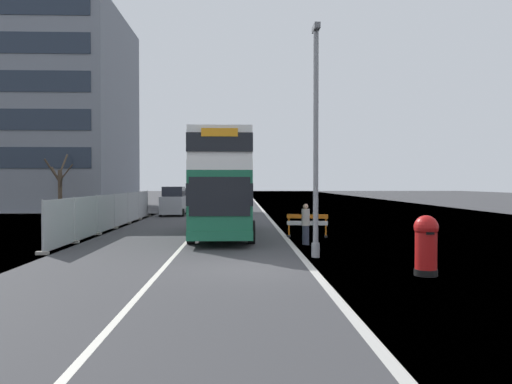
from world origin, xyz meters
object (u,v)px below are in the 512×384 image
at_px(lamppost_foreground, 316,148).
at_px(car_receding_mid, 188,199).
at_px(red_pillar_postbox, 426,243).
at_px(double_decker_bus, 223,183).
at_px(car_receding_far, 203,196).
at_px(car_oncoming_near, 174,202).
at_px(pedestrian_at_kerb, 306,224).
at_px(roadworks_barrier, 307,223).

bearing_deg(lamppost_foreground, car_receding_mid, 103.72).
bearing_deg(red_pillar_postbox, double_decker_bus, 119.89).
distance_m(lamppost_foreground, car_receding_far, 42.27).
distance_m(lamppost_foreground, car_receding_mid, 32.72).
relative_size(double_decker_bus, car_receding_far, 2.65).
xyz_separation_m(car_oncoming_near, car_receding_mid, (0.11, 9.37, -0.10)).
bearing_deg(car_receding_mid, car_oncoming_near, -90.66).
distance_m(car_receding_mid, car_receding_far, 9.95).
height_order(double_decker_bus, pedestrian_at_kerb, double_decker_bus).
bearing_deg(lamppost_foreground, roadworks_barrier, 84.69).
height_order(car_receding_mid, car_receding_far, car_receding_far).
bearing_deg(double_decker_bus, car_receding_mid, 99.89).
distance_m(roadworks_barrier, car_oncoming_near, 17.99).
relative_size(lamppost_foreground, red_pillar_postbox, 4.77).
bearing_deg(car_receding_far, red_pillar_postbox, -78.01).
bearing_deg(double_decker_bus, car_oncoming_near, 106.07).
height_order(double_decker_bus, roadworks_barrier, double_decker_bus).
bearing_deg(double_decker_bus, roadworks_barrier, -7.87).
bearing_deg(red_pillar_postbox, car_oncoming_near, 112.00).
distance_m(roadworks_barrier, car_receding_far, 35.99).
height_order(car_receding_far, pedestrian_at_kerb, car_receding_far).
xyz_separation_m(double_decker_bus, roadworks_barrier, (4.02, -0.56, -1.87)).
distance_m(double_decker_bus, lamppost_foreground, 7.86).
xyz_separation_m(roadworks_barrier, car_receding_mid, (-8.33, 25.26, 0.28)).
height_order(car_oncoming_near, pedestrian_at_kerb, car_oncoming_near).
xyz_separation_m(double_decker_bus, pedestrian_at_kerb, (3.55, -3.47, -1.71)).
bearing_deg(car_receding_mid, car_receding_far, 85.80).
distance_m(red_pillar_postbox, car_receding_mid, 36.60).
distance_m(car_receding_far, pedestrian_at_kerb, 38.75).
xyz_separation_m(car_receding_mid, car_receding_far, (0.73, 9.92, 0.04)).
height_order(lamppost_foreground, roadworks_barrier, lamppost_foreground).
distance_m(lamppost_foreground, roadworks_barrier, 7.14).
bearing_deg(car_oncoming_near, pedestrian_at_kerb, -67.04).
bearing_deg(car_oncoming_near, double_decker_bus, -73.93).
distance_m(car_receding_mid, pedestrian_at_kerb, 29.24).
distance_m(double_decker_bus, roadworks_barrier, 4.47).
height_order(double_decker_bus, car_receding_mid, double_decker_bus).
height_order(red_pillar_postbox, roadworks_barrier, red_pillar_postbox).
height_order(lamppost_foreground, red_pillar_postbox, lamppost_foreground).
bearing_deg(car_oncoming_near, roadworks_barrier, -62.03).
bearing_deg(pedestrian_at_kerb, car_receding_far, 100.60).
bearing_deg(double_decker_bus, lamppost_foreground, -63.82).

